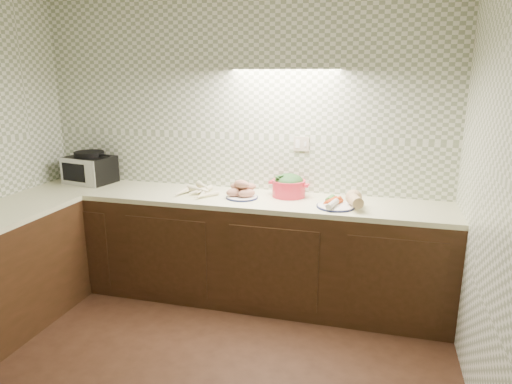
% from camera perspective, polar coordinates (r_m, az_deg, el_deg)
% --- Properties ---
extents(room, '(3.60, 3.60, 2.60)m').
position_cam_1_polar(room, '(2.32, -15.49, 7.51)').
color(room, black).
rests_on(room, ground).
extents(counter, '(3.60, 3.60, 0.90)m').
position_cam_1_polar(counter, '(3.55, -18.26, -10.15)').
color(counter, black).
rests_on(counter, ground).
extents(toaster_oven, '(0.46, 0.39, 0.29)m').
position_cam_1_polar(toaster_oven, '(4.52, -20.06, 2.81)').
color(toaster_oven, black).
rests_on(toaster_oven, counter).
extents(parsnip_pile, '(0.40, 0.39, 0.08)m').
position_cam_1_polar(parsnip_pile, '(3.88, -6.82, 0.20)').
color(parsnip_pile, beige).
rests_on(parsnip_pile, counter).
extents(sweet_potato_plate, '(0.26, 0.26, 0.15)m').
position_cam_1_polar(sweet_potato_plate, '(3.74, -1.76, 0.08)').
color(sweet_potato_plate, '#11173E').
rests_on(sweet_potato_plate, counter).
extents(onion_bowl, '(0.14, 0.14, 0.10)m').
position_cam_1_polar(onion_bowl, '(3.89, -1.80, 0.38)').
color(onion_bowl, black).
rests_on(onion_bowl, counter).
extents(dutch_oven, '(0.35, 0.31, 0.19)m').
position_cam_1_polar(dutch_oven, '(3.79, 4.12, 0.83)').
color(dutch_oven, red).
rests_on(dutch_oven, counter).
extents(veg_plate, '(0.36, 0.35, 0.14)m').
position_cam_1_polar(veg_plate, '(3.55, 10.95, -1.08)').
color(veg_plate, '#11173E').
rests_on(veg_plate, counter).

